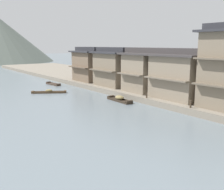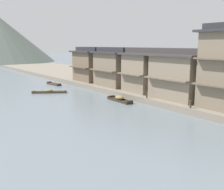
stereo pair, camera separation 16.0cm
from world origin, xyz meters
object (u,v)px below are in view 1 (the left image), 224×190
Objects in this scene: boat_moored_nearest at (49,92)px; house_waterfront_end at (91,64)px; house_waterfront_narrow at (145,70)px; boat_moored_far at (120,99)px; boat_midriver_drifting at (53,84)px; house_waterfront_tall at (179,74)px; mooring_post_dock_mid at (191,104)px; mooring_post_dock_far at (147,95)px; house_waterfront_far at (116,67)px.

boat_moored_nearest is 11.11m from house_waterfront_end.
boat_moored_nearest is 15.07m from house_waterfront_narrow.
boat_moored_far reaches higher than boat_midriver_drifting.
boat_moored_nearest is 0.68× the size of house_waterfront_tall.
boat_midriver_drifting is 28.39m from mooring_post_dock_mid.
mooring_post_dock_mid is 6.57m from mooring_post_dock_far.
house_waterfront_far is (4.96, 7.18, 3.49)m from boat_moored_far.
house_waterfront_far is (-0.16, 6.63, -0.01)m from house_waterfront_narrow.
mooring_post_dock_far is at bearing 90.00° from mooring_post_dock_mid.
house_waterfront_narrow is (5.13, 0.55, 3.50)m from boat_moored_far.
mooring_post_dock_mid is (-3.22, -24.31, -2.60)m from house_waterfront_end.
boat_midriver_drifting is at bearing 103.05° from house_waterfront_tall.
boat_moored_far is at bearing -173.88° from house_waterfront_narrow.
boat_midriver_drifting is 13.23m from house_waterfront_far.
mooring_post_dock_far reaches higher than boat_moored_nearest.
house_waterfront_narrow is at bearing -88.60° from house_waterfront_far.
house_waterfront_far is (9.93, -3.96, 3.58)m from boat_moored_nearest.
house_waterfront_far is (5.88, -11.29, 3.62)m from boat_midriver_drifting.
boat_midriver_drifting is 25.15m from house_waterfront_tall.
boat_midriver_drifting is 19.26m from house_waterfront_narrow.
boat_moored_far is at bearing -124.66° from house_waterfront_far.
boat_moored_nearest is 19.81m from house_waterfront_tall.
house_waterfront_tall is 5.60m from mooring_post_dock_mid.
house_waterfront_end is at bearing 71.06° from boat_moored_far.
house_waterfront_end reaches higher than mooring_post_dock_far.
mooring_post_dock_mid is at bearing -90.00° from mooring_post_dock_far.
house_waterfront_tall is 12.96m from house_waterfront_far.
mooring_post_dock_mid reaches higher than boat_midriver_drifting.
mooring_post_dock_mid is (-3.20, -16.96, -2.60)m from house_waterfront_far.
boat_moored_far is 0.68× the size of house_waterfront_narrow.
house_waterfront_tall is 20.31m from house_waterfront_end.
boat_midriver_drifting is 4.87× the size of mooring_post_dock_mid.
house_waterfront_far is 1.06× the size of house_waterfront_end.
boat_moored_nearest is 6.05× the size of mooring_post_dock_mid.
house_waterfront_far is (0.26, 12.96, -0.00)m from house_waterfront_tall.
house_waterfront_tall reaches higher than boat_moored_nearest.
mooring_post_dock_mid is (-3.36, -10.33, -2.61)m from house_waterfront_narrow.
house_waterfront_far reaches higher than mooring_post_dock_mid.
boat_moored_far is 9.98m from mooring_post_dock_mid.
boat_midriver_drifting is (-0.92, 18.47, -0.13)m from boat_moored_far.
house_waterfront_end is at bearing 89.81° from house_waterfront_far.
house_waterfront_narrow and house_waterfront_far have the same top height.
house_waterfront_tall reaches higher than mooring_post_dock_far.
house_waterfront_narrow is at bearing 86.18° from house_waterfront_tall.
boat_moored_far is at bearing 118.79° from mooring_post_dock_far.
house_waterfront_narrow is 11.17m from mooring_post_dock_mid.
boat_moored_nearest is 0.76× the size of house_waterfront_narrow.
boat_midriver_drifting is at bearing 95.42° from mooring_post_dock_mid.
house_waterfront_tall reaches higher than boat_midriver_drifting.
house_waterfront_tall is 6.34m from house_waterfront_narrow.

